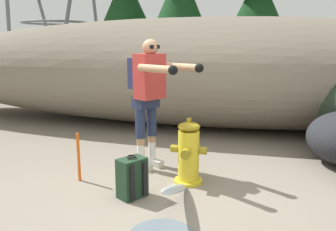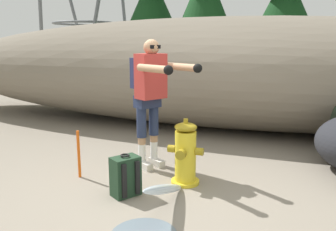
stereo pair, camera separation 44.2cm
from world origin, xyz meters
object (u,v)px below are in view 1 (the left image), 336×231
at_px(utility_worker, 149,88).
at_px(spare_backpack, 132,178).
at_px(survey_stake, 79,157).
at_px(fire_hydrant, 189,154).

height_order(utility_worker, spare_backpack, utility_worker).
xyz_separation_m(utility_worker, survey_stake, (-0.71, -0.63, -0.78)).
bearing_deg(utility_worker, survey_stake, -106.83).
bearing_deg(utility_worker, fire_hydrant, -0.26).
xyz_separation_m(fire_hydrant, spare_backpack, (-0.53, -0.53, -0.15)).
relative_size(utility_worker, spare_backpack, 3.62).
bearing_deg(spare_backpack, fire_hydrant, -101.72).
xyz_separation_m(spare_backpack, survey_stake, (-0.78, 0.28, 0.08)).
xyz_separation_m(fire_hydrant, survey_stake, (-1.30, -0.26, -0.07)).
bearing_deg(survey_stake, spare_backpack, -19.56).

